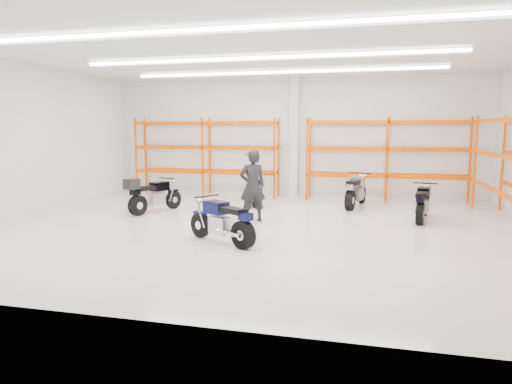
% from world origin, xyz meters
% --- Properties ---
extents(ground, '(14.00, 14.00, 0.00)m').
position_xyz_m(ground, '(0.00, 0.00, 0.00)').
color(ground, silver).
rests_on(ground, ground).
extents(room_shell, '(14.02, 12.02, 4.51)m').
position_xyz_m(room_shell, '(0.00, 0.03, 3.28)').
color(room_shell, white).
rests_on(room_shell, ground).
extents(motorcycle_main, '(1.89, 1.24, 1.04)m').
position_xyz_m(motorcycle_main, '(-0.37, -1.73, 0.49)').
color(motorcycle_main, black).
rests_on(motorcycle_main, ground).
extents(motorcycle_back_a, '(1.07, 2.12, 1.13)m').
position_xyz_m(motorcycle_back_a, '(-3.72, 1.40, 0.54)').
color(motorcycle_back_a, black).
rests_on(motorcycle_back_a, ground).
extents(motorcycle_back_b, '(0.99, 2.11, 1.08)m').
position_xyz_m(motorcycle_back_b, '(-1.06, 3.73, 0.50)').
color(motorcycle_back_b, black).
rests_on(motorcycle_back_b, ground).
extents(motorcycle_back_c, '(0.89, 2.24, 1.11)m').
position_xyz_m(motorcycle_back_c, '(2.38, 3.97, 0.52)').
color(motorcycle_back_c, black).
rests_on(motorcycle_back_c, ground).
extents(motorcycle_back_d, '(0.79, 2.07, 1.02)m').
position_xyz_m(motorcycle_back_d, '(4.28, 2.13, 0.48)').
color(motorcycle_back_d, black).
rests_on(motorcycle_back_d, ground).
extents(standing_man, '(0.87, 0.78, 2.01)m').
position_xyz_m(standing_man, '(-0.36, 0.87, 1.01)').
color(standing_man, black).
rests_on(standing_man, ground).
extents(structural_column, '(0.32, 0.32, 4.50)m').
position_xyz_m(structural_column, '(0.00, 5.82, 2.25)').
color(structural_column, white).
rests_on(structural_column, ground).
extents(pallet_racking_back_left, '(5.67, 0.87, 3.00)m').
position_xyz_m(pallet_racking_back_left, '(-3.40, 5.48, 1.79)').
color(pallet_racking_back_left, '#E44E00').
rests_on(pallet_racking_back_left, ground).
extents(pallet_racking_back_right, '(5.67, 0.87, 3.00)m').
position_xyz_m(pallet_racking_back_right, '(3.40, 5.48, 1.79)').
color(pallet_racking_back_right, '#E44E00').
rests_on(pallet_racking_back_right, ground).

